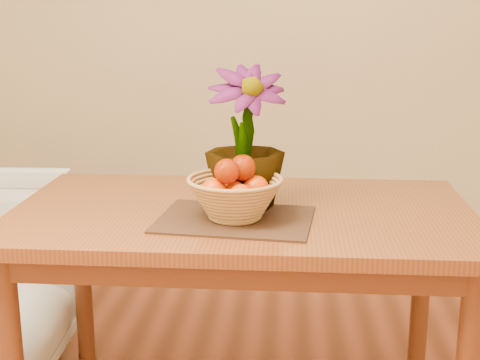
{
  "coord_description": "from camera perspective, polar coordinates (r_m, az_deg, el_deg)",
  "views": [
    {
      "loc": [
        0.14,
        -1.65,
        1.33
      ],
      "look_at": [
        -0.0,
        0.22,
        0.86
      ],
      "focal_mm": 50.0,
      "sensor_mm": 36.0,
      "label": 1
    }
  ],
  "objects": [
    {
      "name": "wall_back",
      "position": [
        3.9,
        2.37,
        14.41
      ],
      "size": [
        4.0,
        0.02,
        2.7
      ],
      "primitive_type": "cube",
      "color": "#FFF2C2",
      "rests_on": "floor"
    },
    {
      "name": "table",
      "position": [
        2.06,
        0.19,
        -4.78
      ],
      "size": [
        1.4,
        0.8,
        0.75
      ],
      "color": "brown",
      "rests_on": "floor"
    },
    {
      "name": "orange_pile",
      "position": [
        1.89,
        -0.41,
        -0.04
      ],
      "size": [
        0.19,
        0.18,
        0.14
      ],
      "rotation": [
        0.0,
        0.0,
        -0.25
      ],
      "color": "#D93E03",
      "rests_on": "wicker_basket"
    },
    {
      "name": "placemat",
      "position": [
        1.92,
        -0.43,
        -3.37
      ],
      "size": [
        0.47,
        0.37,
        0.01
      ],
      "primitive_type": "cube",
      "rotation": [
        0.0,
        0.0,
        -0.11
      ],
      "color": "#381F14",
      "rests_on": "table"
    },
    {
      "name": "potted_plant",
      "position": [
        1.99,
        0.43,
        3.56
      ],
      "size": [
        0.29,
        0.29,
        0.43
      ],
      "primitive_type": "imported",
      "rotation": [
        0.0,
        0.0,
        0.23
      ],
      "color": "#1A3F12",
      "rests_on": "table"
    },
    {
      "name": "wicker_basket",
      "position": [
        1.9,
        -0.43,
        -1.69
      ],
      "size": [
        0.28,
        0.28,
        0.11
      ],
      "color": "#A27943",
      "rests_on": "placemat"
    }
  ]
}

